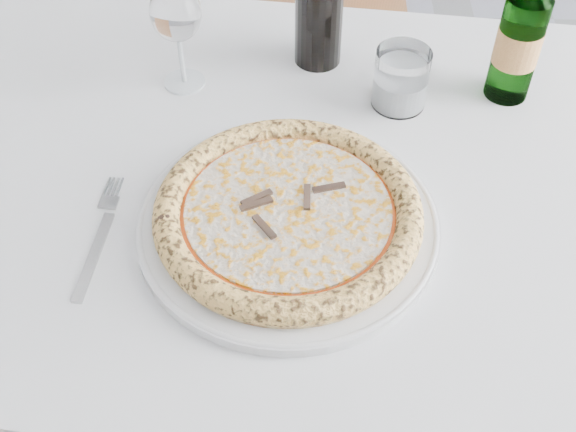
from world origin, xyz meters
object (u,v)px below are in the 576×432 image
plate (288,222)px  beer_bottle (520,36)px  tumbler (400,82)px  dining_table (291,219)px  wine_glass (176,15)px  pizza (288,212)px

plate → beer_bottle: (0.30, 0.27, 0.09)m
beer_bottle → tumbler: bearing=-169.9°
dining_table → tumbler: 0.24m
wine_glass → beer_bottle: (0.46, -0.01, -0.02)m
plate → beer_bottle: bearing=41.6°
wine_glass → tumbler: size_ratio=1.86×
dining_table → wine_glass: wine_glass is taller
dining_table → pizza: 0.16m
dining_table → pizza: bearing=-90.0°
pizza → tumbler: size_ratio=3.73×
wine_glass → tumbler: 0.32m
plate → tumbler: 0.28m
pizza → wine_glass: size_ratio=2.01×
dining_table → plate: bearing=-90.0°
wine_glass → plate: bearing=-59.7°
dining_table → tumbler: bearing=43.7°
tumbler → wine_glass: bearing=173.5°
pizza → wine_glass: bearing=120.3°
plate → beer_bottle: beer_bottle is taller
plate → wine_glass: (-0.16, 0.28, 0.10)m
tumbler → beer_bottle: 0.17m
tumbler → beer_bottle: beer_bottle is taller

